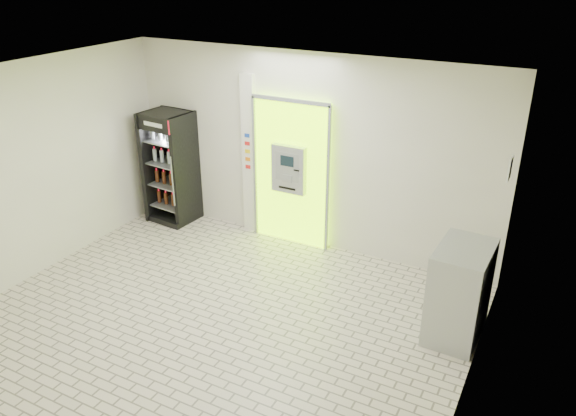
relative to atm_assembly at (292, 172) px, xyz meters
The scene contains 7 objects.
ground 2.69m from the atm_assembly, 85.26° to the right, with size 6.00×6.00×0.00m, color #BFB29E.
room_shell 2.51m from the atm_assembly, 85.26° to the right, with size 6.00×6.00×6.00m.
atm_assembly is the anchor object (origin of this frame).
pillar 0.79m from the atm_assembly, behind, with size 0.22×0.11×2.60m.
beverage_cooler 2.20m from the atm_assembly, behind, with size 0.77×0.71×1.90m.
steel_cabinet 3.21m from the atm_assembly, 23.77° to the right, with size 0.63×0.91×1.19m.
exit_sign 3.48m from the atm_assembly, 17.65° to the right, with size 0.02×0.22×0.26m.
Camera 1 is at (3.51, -4.77, 4.25)m, focal length 35.00 mm.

